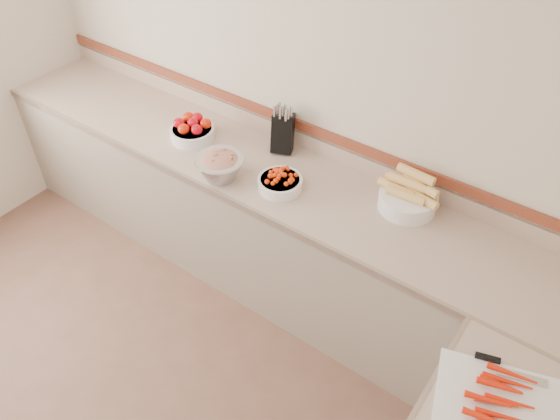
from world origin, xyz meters
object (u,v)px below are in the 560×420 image
Objects in this scene: corn_bowl at (409,196)px; rhubarb_bowl at (220,166)px; knife_block at (283,132)px; cherry_tomato_bowl at (280,181)px; cutting_board at (498,402)px; tomato_bowl at (192,130)px.

rhubarb_bowl is at bearing -158.31° from corn_bowl.
knife_block is 0.45m from rhubarb_bowl.
knife_block reaches higher than cherry_tomato_bowl.
corn_bowl reaches higher than cherry_tomato_bowl.
cherry_tomato_bowl is 0.46× the size of cutting_board.
knife_block reaches higher than corn_bowl.
rhubarb_bowl is at bearing -106.29° from knife_block.
cherry_tomato_bowl is (0.20, -0.31, -0.08)m from knife_block.
tomato_bowl is 0.98× the size of rhubarb_bowl.
cutting_board is at bearing -14.24° from rhubarb_bowl.
knife_block is 0.38m from cherry_tomato_bowl.
corn_bowl reaches higher than cutting_board.
corn_bowl is at bearing 22.56° from cherry_tomato_bowl.
knife_block is at bearing 123.15° from cherry_tomato_bowl.
cherry_tomato_bowl is at bearing -157.44° from corn_bowl.
knife_block is 0.85m from corn_bowl.
rhubarb_bowl is 1.81m from cutting_board.
tomato_bowl and cherry_tomato_bowl have the same top height.
tomato_bowl is 1.10× the size of cherry_tomato_bowl.
tomato_bowl is 1.38m from corn_bowl.
cutting_board is at bearing -16.71° from tomato_bowl.
tomato_bowl is (-0.52, -0.23, -0.07)m from knife_block.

